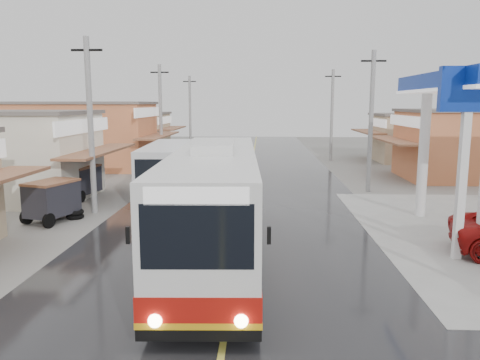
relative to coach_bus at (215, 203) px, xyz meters
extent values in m
plane|color=slate|center=(0.70, -2.80, -1.86)|extent=(120.00, 120.00, 0.00)
cube|color=black|center=(0.70, 12.20, -1.85)|extent=(12.00, 90.00, 0.02)
cube|color=#D8CC4C|center=(0.70, 12.20, -1.83)|extent=(0.15, 90.00, 0.01)
cylinder|color=white|center=(8.70, 6.20, 0.89)|extent=(0.44, 0.44, 5.50)
cube|color=white|center=(7.90, 0.20, 1.14)|extent=(0.25, 0.25, 6.00)
cube|color=navy|center=(7.90, 0.20, 3.64)|extent=(1.80, 0.30, 1.40)
cube|color=silver|center=(0.00, -0.07, 0.21)|extent=(3.02, 12.24, 2.99)
cube|color=black|center=(0.00, -0.07, -1.38)|extent=(3.04, 12.26, 0.30)
cube|color=#A3140D|center=(0.00, -0.07, -0.87)|extent=(3.06, 12.28, 0.56)
cube|color=gold|center=(0.00, -0.07, -1.21)|extent=(3.07, 12.29, 0.14)
cube|color=black|center=(-0.02, 0.43, 0.54)|extent=(2.96, 9.71, 1.01)
cube|color=black|center=(0.25, -6.09, 0.64)|extent=(2.23, 0.21, 1.32)
cube|color=black|center=(-0.24, 5.95, 0.64)|extent=(2.23, 0.21, 1.11)
cube|color=white|center=(0.25, -6.09, 1.45)|extent=(2.03, 0.20, 0.35)
cube|color=silver|center=(0.00, -0.07, 1.86)|extent=(1.34, 3.08, 0.30)
cylinder|color=black|center=(-0.94, -4.37, -1.28)|extent=(0.40, 1.13, 1.11)
cylinder|color=black|center=(1.29, -4.28, -1.28)|extent=(0.40, 1.13, 1.11)
cylinder|color=black|center=(-1.27, 3.72, -1.28)|extent=(0.40, 1.13, 1.11)
cylinder|color=black|center=(0.96, 3.82, -1.28)|extent=(0.40, 1.13, 1.11)
sphere|color=#FFF2CC|center=(-0.61, -6.20, -1.08)|extent=(0.29, 0.29, 0.28)
sphere|color=#FFF2CC|center=(1.11, -6.13, -1.08)|extent=(0.29, 0.29, 0.28)
cube|color=black|center=(-1.18, -5.90, 0.59)|extent=(0.08, 0.08, 0.35)
cube|color=black|center=(1.65, -5.79, 0.59)|extent=(0.08, 0.08, 0.35)
cube|color=silver|center=(-3.76, 10.88, -0.21)|extent=(2.72, 8.46, 2.32)
cube|color=#1A488F|center=(-3.76, 10.88, -1.00)|extent=(2.76, 8.50, 0.93)
cube|color=black|center=(-3.76, 10.88, 0.11)|extent=(2.68, 7.07, 0.83)
cube|color=black|center=(-3.51, 6.77, 0.11)|extent=(1.93, 0.24, 1.02)
cylinder|color=black|center=(-4.57, 7.87, -1.37)|extent=(0.33, 0.94, 0.93)
cylinder|color=black|center=(-2.59, 7.98, -1.37)|extent=(0.33, 0.94, 0.93)
cylinder|color=black|center=(-4.92, 13.78, -1.37)|extent=(0.33, 0.94, 0.93)
cylinder|color=black|center=(-2.94, 13.90, -1.37)|extent=(0.33, 0.94, 0.93)
imported|color=black|center=(-2.66, 5.65, -1.39)|extent=(0.75, 1.82, 0.94)
imported|color=#27762B|center=(-2.66, 5.44, -0.71)|extent=(0.59, 0.41, 1.56)
cube|color=#26262D|center=(-7.51, 4.47, -0.86)|extent=(1.94, 2.42, 1.37)
cube|color=brown|center=(-7.51, 4.47, -0.12)|extent=(2.01, 2.48, 0.11)
cylinder|color=black|center=(-8.43, 4.00, -1.54)|extent=(0.37, 0.66, 0.63)
cylinder|color=black|center=(-7.99, 5.40, -1.54)|extent=(0.37, 0.66, 0.63)
cylinder|color=black|center=(-7.20, 3.38, -1.54)|extent=(0.31, 0.64, 0.63)
cube|color=#26262D|center=(-8.21, 9.47, -0.87)|extent=(1.75, 2.31, 1.35)
cube|color=brown|center=(-8.21, 9.47, -0.14)|extent=(1.82, 2.37, 0.10)
cylinder|color=black|center=(-9.07, 8.91, -1.54)|extent=(0.31, 0.65, 0.62)
cylinder|color=black|center=(-8.77, 10.33, -1.54)|extent=(0.31, 0.65, 0.62)
cylinder|color=black|center=(-7.80, 8.42, -1.54)|extent=(0.25, 0.63, 0.62)
torus|color=black|center=(-6.77, 5.03, -1.76)|extent=(0.77, 0.77, 0.20)
torus|color=black|center=(-6.77, 5.03, -1.56)|extent=(0.77, 0.77, 0.20)
camera|label=1|loc=(1.48, -14.85, 3.20)|focal=35.00mm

